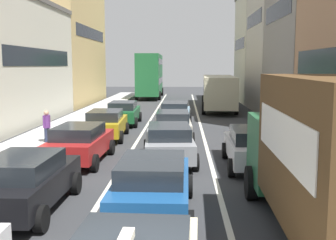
# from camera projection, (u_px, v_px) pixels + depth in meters

# --- Properties ---
(sidewalk_left) EXTENTS (2.60, 64.00, 0.14)m
(sidewalk_left) POSITION_uv_depth(u_px,v_px,m) (63.00, 127.00, 25.19)
(sidewalk_left) COLOR #BBBBBB
(sidewalk_left) RESTS_ON ground
(lane_stripe_left) EXTENTS (0.16, 60.00, 0.01)m
(lane_stripe_left) POSITION_uv_depth(u_px,v_px,m) (145.00, 129.00, 25.01)
(lane_stripe_left) COLOR silver
(lane_stripe_left) RESTS_ON ground
(lane_stripe_right) EXTENTS (0.16, 60.00, 0.01)m
(lane_stripe_right) POSITION_uv_depth(u_px,v_px,m) (202.00, 129.00, 24.88)
(lane_stripe_right) COLOR silver
(lane_stripe_right) RESTS_ON ground
(building_row_right) EXTENTS (7.20, 43.90, 14.06)m
(building_row_right) POSITION_uv_depth(u_px,v_px,m) (330.00, 30.00, 26.53)
(building_row_right) COLOR beige
(building_row_right) RESTS_ON ground
(removalist_box_truck) EXTENTS (2.83, 7.75, 3.58)m
(removalist_box_truck) POSITION_uv_depth(u_px,v_px,m) (331.00, 154.00, 8.63)
(removalist_box_truck) COLOR #1E5933
(removalist_box_truck) RESTS_ON ground
(sedan_centre_lane_second) EXTENTS (2.09, 4.32, 1.49)m
(sedan_centre_lane_second) POSITION_uv_depth(u_px,v_px,m) (153.00, 185.00, 10.51)
(sedan_centre_lane_second) COLOR #194C8C
(sedan_centre_lane_second) RESTS_ON ground
(wagon_left_lane_second) EXTENTS (2.10, 4.32, 1.49)m
(wagon_left_lane_second) POSITION_uv_depth(u_px,v_px,m) (25.00, 181.00, 10.84)
(wagon_left_lane_second) COLOR black
(wagon_left_lane_second) RESTS_ON ground
(hatchback_centre_lane_third) EXTENTS (2.29, 4.41, 1.49)m
(hatchback_centre_lane_third) POSITION_uv_depth(u_px,v_px,m) (169.00, 142.00, 16.34)
(hatchback_centre_lane_third) COLOR gray
(hatchback_centre_lane_third) RESTS_ON ground
(sedan_left_lane_third) EXTENTS (2.17, 4.36, 1.49)m
(sedan_left_lane_third) POSITION_uv_depth(u_px,v_px,m) (80.00, 142.00, 16.29)
(sedan_left_lane_third) COLOR #A51E1E
(sedan_left_lane_third) RESTS_ON ground
(coupe_centre_lane_fourth) EXTENTS (2.17, 4.36, 1.49)m
(coupe_centre_lane_fourth) POSITION_uv_depth(u_px,v_px,m) (173.00, 125.00, 21.17)
(coupe_centre_lane_fourth) COLOR beige
(coupe_centre_lane_fourth) RESTS_ON ground
(sedan_left_lane_fourth) EXTENTS (2.19, 4.36, 1.49)m
(sedan_left_lane_fourth) POSITION_uv_depth(u_px,v_px,m) (106.00, 124.00, 21.60)
(sedan_left_lane_fourth) COLOR #B29319
(sedan_left_lane_fourth) RESTS_ON ground
(sedan_centre_lane_fifth) EXTENTS (2.15, 4.35, 1.49)m
(sedan_centre_lane_fifth) POSITION_uv_depth(u_px,v_px,m) (175.00, 113.00, 26.43)
(sedan_centre_lane_fifth) COLOR #759EB7
(sedan_centre_lane_fifth) RESTS_ON ground
(sedan_left_lane_fifth) EXTENTS (2.11, 4.33, 1.49)m
(sedan_left_lane_fifth) POSITION_uv_depth(u_px,v_px,m) (123.00, 112.00, 26.80)
(sedan_left_lane_fifth) COLOR #19592D
(sedan_left_lane_fifth) RESTS_ON ground
(sedan_right_lane_behind_truck) EXTENTS (2.14, 4.34, 1.49)m
(sedan_right_lane_behind_truck) POSITION_uv_depth(u_px,v_px,m) (253.00, 146.00, 15.49)
(sedan_right_lane_behind_truck) COLOR silver
(sedan_right_lane_behind_truck) RESTS_ON ground
(bus_mid_queue_primary) EXTENTS (3.14, 10.60, 2.90)m
(bus_mid_queue_primary) POSITION_uv_depth(u_px,v_px,m) (219.00, 90.00, 35.20)
(bus_mid_queue_primary) COLOR #BFB793
(bus_mid_queue_primary) RESTS_ON ground
(bus_far_queue_secondary) EXTENTS (2.89, 10.53, 5.06)m
(bus_far_queue_secondary) POSITION_uv_depth(u_px,v_px,m) (150.00, 74.00, 48.69)
(bus_far_queue_secondary) COLOR #1E6033
(bus_far_queue_secondary) RESTS_ON ground
(pedestrian_near_kerb) EXTENTS (0.34, 0.52, 1.66)m
(pedestrian_near_kerb) POSITION_uv_depth(u_px,v_px,m) (47.00, 125.00, 19.93)
(pedestrian_near_kerb) COLOR #262D47
(pedestrian_near_kerb) RESTS_ON ground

